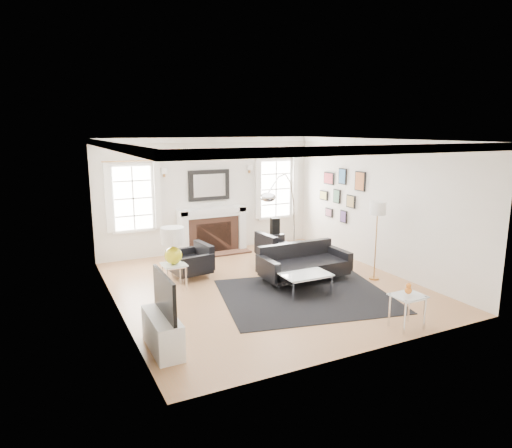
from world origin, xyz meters
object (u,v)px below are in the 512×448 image
coffee_table (301,273)px  armchair_right (277,250)px  gourd_lamp (173,243)px  fireplace (212,231)px  sofa (303,264)px  arc_floor_lamp (282,217)px  armchair_left (193,262)px

coffee_table → armchair_right: bearing=75.5°
coffee_table → gourd_lamp: size_ratio=1.26×
fireplace → armchair_right: bearing=-59.6°
sofa → coffee_table: sofa is taller
fireplace → armchair_right: fireplace is taller
fireplace → gourd_lamp: size_ratio=2.39×
fireplace → gourd_lamp: 2.71m
gourd_lamp → arc_floor_lamp: arc_floor_lamp is taller
sofa → armchair_left: bearing=148.7°
gourd_lamp → sofa: bearing=-14.4°
armchair_right → gourd_lamp: bearing=-167.6°
fireplace → gourd_lamp: (-1.60, -2.15, 0.36)m
fireplace → gourd_lamp: gourd_lamp is taller
coffee_table → armchair_left: bearing=130.8°
gourd_lamp → arc_floor_lamp: bearing=3.0°
armchair_left → armchair_right: armchair_right is taller
armchair_right → arc_floor_lamp: 0.94m
sofa → armchair_left: (-1.93, 1.17, -0.01)m
armchair_left → gourd_lamp: 0.97m
fireplace → arc_floor_lamp: (0.82, -2.02, 0.62)m
fireplace → sofa: (0.87, -2.79, -0.22)m
sofa → gourd_lamp: (-2.48, 0.64, 0.58)m
gourd_lamp → arc_floor_lamp: (2.43, 0.13, 0.27)m
fireplace → arc_floor_lamp: arc_floor_lamp is taller
fireplace → armchair_right: 1.86m
armchair_right → fireplace: bearing=120.4°
fireplace → armchair_right: (0.93, -1.59, -0.21)m
sofa → gourd_lamp: bearing=165.6°
coffee_table → gourd_lamp: gourd_lamp is taller
sofa → arc_floor_lamp: arc_floor_lamp is taller
gourd_lamp → arc_floor_lamp: 2.44m
armchair_left → armchair_right: (1.99, 0.02, 0.02)m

